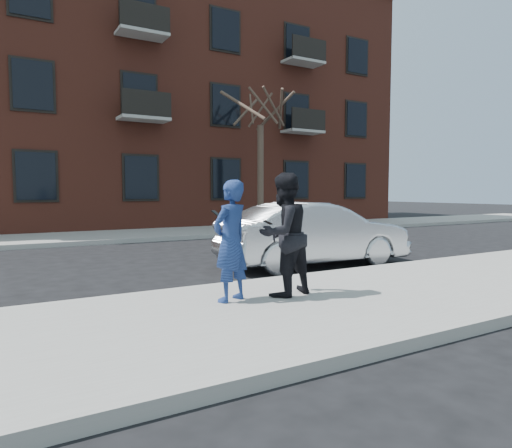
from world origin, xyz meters
TOP-DOWN VIEW (x-y plane):
  - ground at (0.00, 0.00)m, footprint 100.00×100.00m
  - near_sidewalk at (0.00, -0.25)m, footprint 50.00×3.50m
  - near_curb at (0.00, 1.55)m, footprint 50.00×0.10m
  - far_sidewalk at (0.00, 11.25)m, footprint 50.00×3.50m
  - far_curb at (0.00, 9.45)m, footprint 50.00×0.10m
  - apartment_building at (2.00, 18.00)m, footprint 24.30×10.30m
  - street_tree at (4.50, 11.00)m, footprint 3.60×3.60m
  - silver_sedan at (1.04, 2.89)m, footprint 4.42×1.81m
  - man_hoodie at (-2.33, 0.39)m, footprint 0.72×0.61m
  - man_peacoat at (-1.51, 0.30)m, footprint 0.99×0.84m

SIDE VIEW (x-z plane):
  - ground at x=0.00m, z-range 0.00..0.00m
  - near_sidewalk at x=0.00m, z-range 0.00..0.15m
  - near_curb at x=0.00m, z-range 0.00..0.15m
  - far_sidewalk at x=0.00m, z-range 0.00..0.15m
  - far_curb at x=0.00m, z-range 0.00..0.15m
  - silver_sedan at x=1.04m, z-range 0.00..1.42m
  - man_hoodie at x=-2.33m, z-range 0.15..1.83m
  - man_peacoat at x=-1.51m, z-range 0.15..1.94m
  - street_tree at x=4.50m, z-range 2.12..8.92m
  - apartment_building at x=2.00m, z-range 0.01..12.31m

